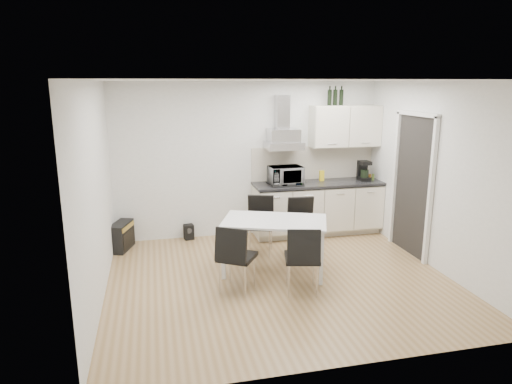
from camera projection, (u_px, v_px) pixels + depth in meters
ground at (280, 279)px, 6.12m from camera, size 4.50×4.50×0.00m
wall_back at (248, 160)px, 7.71m from camera, size 4.50×0.10×2.60m
wall_front at (345, 235)px, 3.92m from camera, size 4.50×0.10×2.60m
wall_left at (96, 194)px, 5.33m from camera, size 0.10×4.00×2.60m
wall_right at (437, 177)px, 6.31m from camera, size 0.10×4.00×2.60m
ceiling at (282, 80)px, 5.51m from camera, size 4.50×4.50×0.00m
doorway at (412, 186)px, 6.88m from camera, size 0.08×1.04×2.10m
kitchenette at (319, 187)px, 7.83m from camera, size 2.22×0.64×2.52m
dining_table at (275, 226)px, 6.23m from camera, size 1.58×1.24×0.75m
chair_far_left at (259, 226)px, 6.97m from camera, size 0.58×0.62×0.88m
chair_far_right at (303, 228)px, 6.86m from camera, size 0.48×0.53×0.88m
chair_near_left at (237, 257)px, 5.71m from camera, size 0.64×0.66×0.88m
chair_near_right at (302, 259)px, 5.67m from camera, size 0.54×0.59×0.88m
guitar_amp at (122, 236)px, 7.18m from camera, size 0.39×0.57×0.44m
floor_speaker at (189, 232)px, 7.66m from camera, size 0.18×0.16×0.26m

